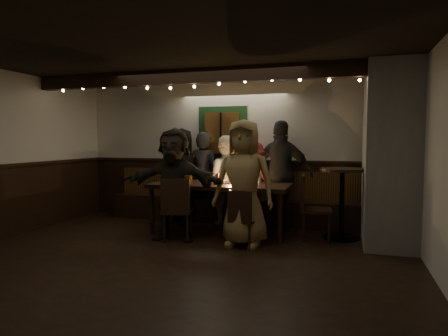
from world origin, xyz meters
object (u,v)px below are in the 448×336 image
(person_e, at_px, (281,174))
(chair_end, at_px, (310,204))
(chair_near_right, at_px, (242,215))
(person_g, at_px, (244,183))
(person_d, at_px, (253,184))
(person_c, at_px, (225,180))
(person_f, at_px, (174,184))
(dining_table, at_px, (220,188))
(person_a, at_px, (182,175))
(chair_near_left, at_px, (177,206))
(high_top, at_px, (342,194))
(person_b, at_px, (204,177))

(person_e, bearing_deg, chair_end, 128.39)
(chair_near_right, distance_m, person_g, 0.46)
(person_d, bearing_deg, person_e, 179.32)
(chair_near_right, height_order, person_c, person_c)
(person_f, height_order, person_g, person_g)
(dining_table, height_order, person_g, person_g)
(chair_end, relative_size, person_a, 0.57)
(person_c, relative_size, person_e, 0.86)
(chair_near_left, relative_size, high_top, 0.88)
(chair_near_right, height_order, person_b, person_b)
(person_a, relative_size, person_c, 1.09)
(person_a, distance_m, person_f, 1.43)
(person_a, height_order, person_e, person_e)
(chair_end, distance_m, person_d, 1.31)
(chair_near_right, xyz_separation_m, person_e, (0.31, 1.51, 0.47))
(person_e, relative_size, person_f, 1.09)
(chair_near_right, bearing_deg, person_c, 115.67)
(chair_end, relative_size, high_top, 0.91)
(high_top, relative_size, person_f, 0.64)
(chair_near_right, distance_m, person_b, 1.99)
(person_b, bearing_deg, person_c, 173.45)
(chair_near_left, xyz_separation_m, person_c, (0.30, 1.46, 0.26))
(person_e, bearing_deg, person_b, 0.34)
(person_d, distance_m, person_g, 1.36)
(chair_near_left, bearing_deg, person_b, 95.01)
(person_g, bearing_deg, high_top, 33.53)
(high_top, xyz_separation_m, person_f, (-2.44, -0.84, 0.17))
(high_top, distance_m, person_g, 1.60)
(chair_end, bearing_deg, person_d, 145.38)
(person_c, bearing_deg, person_g, 108.79)
(chair_end, xyz_separation_m, person_f, (-1.98, -0.60, 0.30))
(person_a, bearing_deg, person_d, 164.39)
(person_d, height_order, person_f, person_f)
(person_f, relative_size, person_g, 0.94)
(chair_near_right, xyz_separation_m, person_c, (-0.72, 1.50, 0.34))
(person_a, bearing_deg, dining_table, 130.09)
(person_a, distance_m, person_d, 1.36)
(chair_near_left, distance_m, person_f, 0.34)
(chair_near_right, xyz_separation_m, person_f, (-1.11, 0.12, 0.39))
(chair_end, height_order, person_b, person_b)
(dining_table, bearing_deg, person_g, -49.90)
(dining_table, relative_size, person_g, 1.25)
(chair_near_left, xyz_separation_m, person_d, (0.83, 1.42, 0.21))
(person_a, bearing_deg, chair_end, 148.08)
(dining_table, relative_size, chair_end, 2.28)
(chair_near_left, relative_size, person_b, 0.57)
(dining_table, distance_m, chair_near_left, 0.90)
(person_b, bearing_deg, chair_near_right, 129.72)
(chair_end, xyz_separation_m, person_d, (-1.06, 0.73, 0.19))
(dining_table, bearing_deg, person_a, 144.53)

